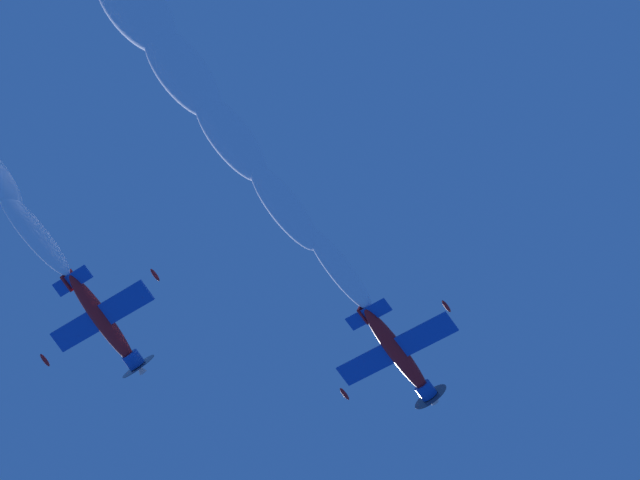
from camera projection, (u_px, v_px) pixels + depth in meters
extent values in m
ellipsoid|color=red|center=(397.00, 352.00, 85.49)|extent=(7.13, 2.66, 1.44)
cylinder|color=#194CB2|center=(426.00, 390.00, 86.13)|extent=(1.19, 1.58, 1.44)
cone|color=white|center=(432.00, 399.00, 86.26)|extent=(0.85, 0.80, 0.68)
cylinder|color=#3F3F47|center=(431.00, 397.00, 86.23)|extent=(0.59, 3.11, 3.16)
cube|color=#194CB2|center=(396.00, 350.00, 85.29)|extent=(2.89, 8.45, 3.42)
ellipsoid|color=red|center=(344.00, 394.00, 84.33)|extent=(1.00, 0.49, 0.33)
ellipsoid|color=red|center=(446.00, 306.00, 86.24)|extent=(1.00, 0.49, 0.33)
cube|color=#194CB2|center=(368.00, 314.00, 84.94)|extent=(1.45, 3.11, 1.27)
cube|color=red|center=(365.00, 313.00, 85.43)|extent=(1.25, 0.74, 1.14)
ellipsoid|color=#1E232D|center=(397.00, 355.00, 85.97)|extent=(1.73, 1.20, 0.91)
ellipsoid|color=red|center=(102.00, 320.00, 84.78)|extent=(7.15, 2.88, 1.89)
cylinder|color=#194CB2|center=(133.00, 360.00, 85.20)|extent=(1.26, 1.63, 1.53)
cone|color=white|center=(140.00, 368.00, 85.29)|extent=(0.88, 0.83, 0.74)
cylinder|color=#3F3F47|center=(138.00, 366.00, 85.27)|extent=(0.76, 3.17, 3.24)
cube|color=#194CB2|center=(101.00, 317.00, 84.58)|extent=(2.85, 8.26, 4.05)
ellipsoid|color=red|center=(45.00, 360.00, 83.33)|extent=(1.01, 0.52, 0.40)
ellipsoid|color=red|center=(155.00, 275.00, 85.84)|extent=(1.01, 0.52, 0.40)
cube|color=#194CB2|center=(72.00, 281.00, 84.42)|extent=(1.44, 3.06, 1.52)
cube|color=red|center=(71.00, 280.00, 84.91)|extent=(1.32, 0.83, 1.18)
ellipsoid|color=#1E232D|center=(104.00, 324.00, 85.23)|extent=(1.76, 1.26, 1.03)
ellipsoid|color=white|center=(340.00, 269.00, 84.47)|extent=(6.94, 2.64, 1.76)
ellipsoid|color=white|center=(285.00, 208.00, 83.50)|extent=(7.04, 3.12, 2.25)
ellipsoid|color=white|center=(231.00, 138.00, 82.80)|extent=(7.14, 3.61, 2.74)
ellipsoid|color=white|center=(183.00, 72.00, 81.96)|extent=(7.25, 4.09, 3.23)
ellipsoid|color=white|center=(135.00, 6.00, 81.16)|extent=(7.35, 4.58, 3.71)
ellipsoid|color=white|center=(35.00, 234.00, 83.77)|extent=(6.94, 2.64, 1.76)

